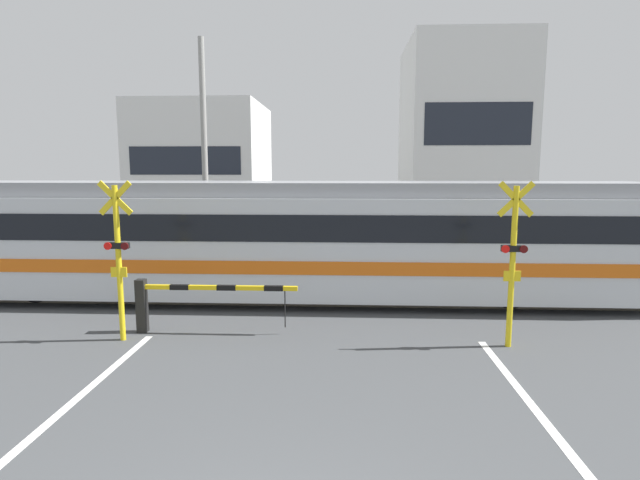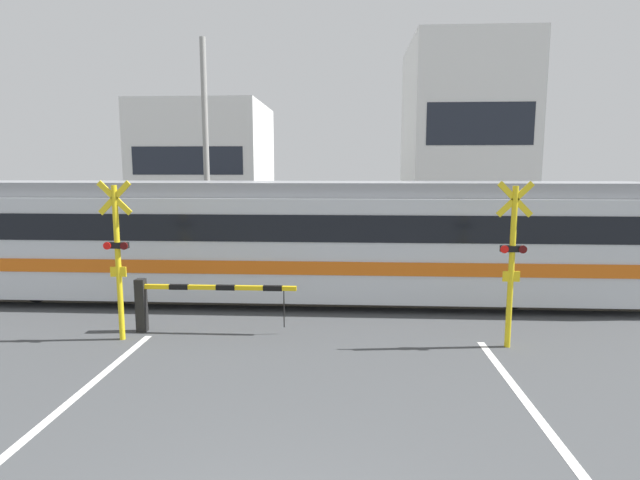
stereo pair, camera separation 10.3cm
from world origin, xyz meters
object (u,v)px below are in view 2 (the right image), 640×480
object	(u,v)px
commuter_train	(271,237)
crossing_barrier_far	(413,252)
crossing_barrier_near	(178,297)
pedestrian	(298,233)
crossing_signal_right	(512,257)
crossing_signal_left	(118,253)

from	to	relation	value
commuter_train	crossing_barrier_far	distance (m)	5.28
crossing_barrier_near	crossing_barrier_far	xyz separation A→B (m)	(5.66, 6.06, 0.00)
commuter_train	pedestrian	xyz separation A→B (m)	(0.07, 6.53, -0.74)
crossing_signal_right	pedestrian	world-z (taller)	crossing_signal_right
crossing_barrier_near	crossing_signal_right	bearing A→B (deg)	-4.46
crossing_barrier_near	crossing_signal_right	distance (m)	6.76
commuter_train	crossing_signal_right	bearing A→B (deg)	-33.65
crossing_signal_left	crossing_signal_right	distance (m)	7.67
crossing_barrier_near	crossing_signal_left	bearing A→B (deg)	-152.66
crossing_barrier_near	pedestrian	world-z (taller)	pedestrian
commuter_train	pedestrian	distance (m)	6.57
pedestrian	crossing_signal_left	bearing A→B (deg)	-104.67
crossing_barrier_far	pedestrian	size ratio (longest dim) A/B	2.12
commuter_train	crossing_signal_left	world-z (taller)	crossing_signal_left
crossing_barrier_near	pedestrian	bearing A→B (deg)	80.37
crossing_barrier_near	pedestrian	xyz separation A→B (m)	(1.60, 9.42, 0.16)
crossing_signal_right	pedestrian	size ratio (longest dim) A/B	2.00
crossing_signal_left	crossing_signal_right	bearing A→B (deg)	0.00
crossing_barrier_far	crossing_signal_left	bearing A→B (deg)	-135.37
crossing_signal_left	crossing_signal_right	xyz separation A→B (m)	(7.67, 0.00, 0.00)
crossing_signal_left	pedestrian	distance (m)	10.31
commuter_train	crossing_signal_left	distance (m)	4.25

